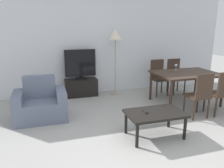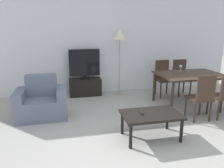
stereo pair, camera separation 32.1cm
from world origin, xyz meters
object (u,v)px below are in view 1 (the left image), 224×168
object	(u,v)px
remote_primary	(145,111)
armchair	(41,105)
tv_stand	(81,88)
dining_chair_far	(175,74)
tv	(80,64)
floor_lamp	(115,38)
wine_glass_left	(176,66)
dining_chair_far_left	(158,76)
dining_chair_near	(200,93)
dining_table	(186,76)
coffee_table	(155,115)
dining_chair_near_right	(221,91)

from	to	relation	value
remote_primary	armchair	bearing A→B (deg)	142.85
armchair	remote_primary	xyz separation A→B (m)	(1.63, -1.23, 0.14)
tv_stand	dining_chair_far	world-z (taller)	dining_chair_far
tv	floor_lamp	distance (m)	1.10
dining_chair_far	remote_primary	world-z (taller)	dining_chair_far
tv	dining_chair_far	bearing A→B (deg)	-9.83
armchair	wine_glass_left	size ratio (longest dim) A/B	6.63
armchair	dining_chair_far_left	size ratio (longest dim) A/B	1.06
armchair	dining_chair_near	size ratio (longest dim) A/B	1.06
tv	dining_table	bearing A→B (deg)	-29.35
coffee_table	dining_chair_near	bearing A→B (deg)	19.89
tv	wine_glass_left	distance (m)	2.36
dining_chair_far_left	remote_primary	distance (m)	2.43
tv	dining_table	size ratio (longest dim) A/B	0.55
coffee_table	tv_stand	bearing A→B (deg)	107.71
dining_table	dining_chair_far	xyz separation A→B (m)	(0.25, 0.82, -0.16)
dining_chair_far_left	wine_glass_left	distance (m)	0.61
remote_primary	tv_stand	bearing A→B (deg)	104.72
tv_stand	floor_lamp	world-z (taller)	floor_lamp
dining_table	floor_lamp	xyz separation A→B (m)	(-1.34, 1.15, 0.82)
dining_chair_near	dining_chair_far	xyz separation A→B (m)	(0.50, 1.65, 0.00)
armchair	dining_chair_near	bearing A→B (deg)	-16.14
coffee_table	dining_chair_far_left	world-z (taller)	dining_chair_far_left
dining_chair_far_left	remote_primary	world-z (taller)	dining_chair_far_left
floor_lamp	wine_glass_left	xyz separation A→B (m)	(1.29, -0.80, -0.64)
tv	coffee_table	distance (m)	2.67
dining_chair_far	dining_chair_near_right	distance (m)	1.65
dining_chair_far_left	remote_primary	bearing A→B (deg)	-123.43
dining_chair_far	dining_chair_far_left	world-z (taller)	same
remote_primary	dining_chair_far_left	bearing A→B (deg)	56.57
armchair	dining_chair_far	world-z (taller)	dining_chair_far
dining_table	dining_chair_near	xyz separation A→B (m)	(-0.25, -0.82, -0.16)
dining_chair_far	coffee_table	bearing A→B (deg)	-128.94
armchair	dining_chair_far_left	distance (m)	3.07
tv_stand	wine_glass_left	world-z (taller)	wine_glass_left
armchair	tv_stand	xyz separation A→B (m)	(0.98, 1.22, -0.07)
tv_stand	dining_chair_near_right	world-z (taller)	dining_chair_near_right
dining_chair_far	remote_primary	bearing A→B (deg)	-132.16
tv_stand	wine_glass_left	xyz separation A→B (m)	(2.18, -0.91, 0.61)
dining_table	armchair	bearing A→B (deg)	179.42
wine_glass_left	dining_chair_near_right	bearing A→B (deg)	-75.60
armchair	floor_lamp	size ratio (longest dim) A/B	0.57
armchair	tv	bearing A→B (deg)	51.23
floor_lamp	dining_chair_far_left	bearing A→B (deg)	-16.38
dining_chair_far	wine_glass_left	xyz separation A→B (m)	(-0.30, -0.48, 0.33)
armchair	dining_chair_far_left	bearing A→B (deg)	14.97
armchair	wine_glass_left	distance (m)	3.22
tv	floor_lamp	bearing A→B (deg)	-6.95
dining_chair_near	floor_lamp	bearing A→B (deg)	119.01
dining_chair_near_right	dining_chair_near	bearing A→B (deg)	180.00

